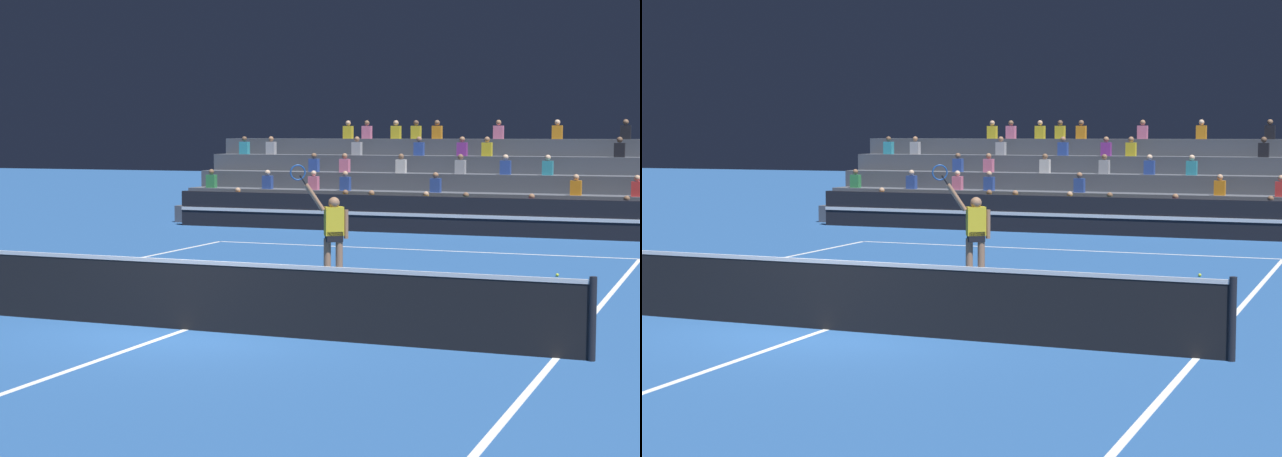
{
  "view_description": "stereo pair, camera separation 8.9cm",
  "coord_description": "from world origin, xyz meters",
  "views": [
    {
      "loc": [
        7.72,
        -13.94,
        2.94
      ],
      "look_at": [
        0.11,
        5.17,
        1.1
      ],
      "focal_mm": 60.0,
      "sensor_mm": 36.0,
      "label": 1
    },
    {
      "loc": [
        7.8,
        -13.91,
        2.94
      ],
      "look_at": [
        0.11,
        5.17,
        1.1
      ],
      "focal_mm": 60.0,
      "sensor_mm": 36.0,
      "label": 2
    }
  ],
  "objects": [
    {
      "name": "sponsor_banner_wall",
      "position": [
        0.0,
        16.2,
        0.55
      ],
      "size": [
        18.0,
        0.26,
        1.1
      ],
      "color": "black",
      "rests_on": "ground"
    },
    {
      "name": "bleacher_stand",
      "position": [
        0.0,
        20.01,
        1.02
      ],
      "size": [
        19.57,
        4.75,
        3.38
      ],
      "color": "#4C515B",
      "rests_on": "ground"
    },
    {
      "name": "tennis_player",
      "position": [
        0.33,
        5.28,
        0.98
      ],
      "size": [
        1.02,
        0.71,
        2.4
      ],
      "color": "#9E7051",
      "rests_on": "ground"
    },
    {
      "name": "court_lines",
      "position": [
        0.0,
        0.0,
        0.0
      ],
      "size": [
        11.1,
        23.9,
        0.01
      ],
      "color": "white",
      "rests_on": "ground"
    },
    {
      "name": "tennis_ball",
      "position": [
        4.2,
        8.09,
        0.03
      ],
      "size": [
        0.07,
        0.07,
        0.07
      ],
      "primitive_type": "sphere",
      "color": "#C6DB33",
      "rests_on": "ground"
    },
    {
      "name": "tennis_net",
      "position": [
        0.0,
        0.0,
        0.54
      ],
      "size": [
        12.0,
        0.1,
        1.1
      ],
      "color": "black",
      "rests_on": "ground"
    },
    {
      "name": "ground_plane",
      "position": [
        0.0,
        0.0,
        0.0
      ],
      "size": [
        120.0,
        120.0,
        0.0
      ],
      "primitive_type": "plane",
      "color": "#285699"
    }
  ]
}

